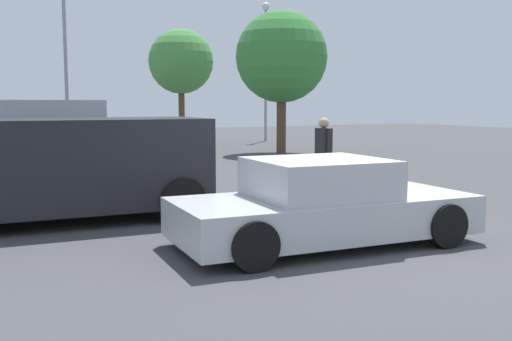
# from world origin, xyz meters

# --- Properties ---
(ground_plane) EXTENTS (80.00, 80.00, 0.00)m
(ground_plane) POSITION_xyz_m (0.00, 0.00, 0.00)
(ground_plane) COLOR #424244
(sedan_foreground) EXTENTS (4.60, 2.36, 1.27)m
(sedan_foreground) POSITION_xyz_m (-0.33, 0.18, 0.58)
(sedan_foreground) COLOR #B7BABF
(sedan_foreground) RESTS_ON ground_plane
(suv_dark) EXTENTS (5.01, 2.58, 1.81)m
(suv_dark) POSITION_xyz_m (-3.19, 3.80, 1.00)
(suv_dark) COLOR black
(suv_dark) RESTS_ON ground_plane
(pedestrian) EXTENTS (0.28, 0.57, 1.75)m
(pedestrian) POSITION_xyz_m (2.66, 4.18, 1.05)
(pedestrian) COLOR navy
(pedestrian) RESTS_ON ground_plane
(light_post_near) EXTENTS (0.44, 0.44, 7.85)m
(light_post_near) POSITION_xyz_m (-0.12, 17.64, 5.17)
(light_post_near) COLOR gray
(light_post_near) RESTS_ON ground_plane
(light_post_mid) EXTENTS (0.44, 0.44, 7.60)m
(light_post_mid) POSITION_xyz_m (11.49, 21.46, 5.03)
(light_post_mid) COLOR gray
(light_post_mid) RESTS_ON ground_plane
(tree_back_center) EXTENTS (3.81, 3.81, 5.93)m
(tree_back_center) POSITION_xyz_m (7.85, 14.12, 4.00)
(tree_back_center) COLOR brown
(tree_back_center) RESTS_ON ground_plane
(tree_back_right) EXTENTS (3.31, 3.31, 5.89)m
(tree_back_right) POSITION_xyz_m (6.47, 21.51, 4.21)
(tree_back_right) COLOR brown
(tree_back_right) RESTS_ON ground_plane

